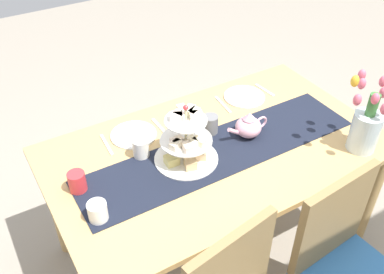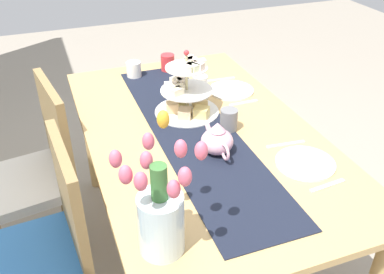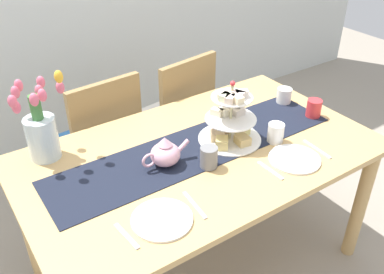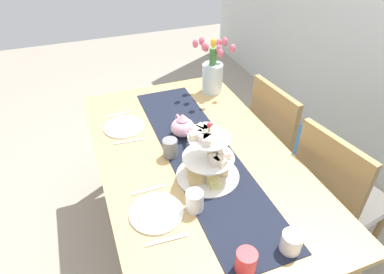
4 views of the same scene
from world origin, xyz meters
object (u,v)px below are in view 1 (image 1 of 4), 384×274
object	(u,v)px
tulip_vase	(367,124)
fork_right	(159,126)
fork_left	(265,90)
knife_left	(223,104)
dinner_plate_right	(134,135)
mug_white_text	(141,148)
cream_jug	(98,212)
knife_right	(107,145)
chair_left	(346,265)
mug_grey	(211,124)
dinner_plate_left	(244,97)
dining_table	(216,163)
mug_orange	(77,182)
tiered_cake_stand	(186,143)
teapot	(249,126)

from	to	relation	value
tulip_vase	fork_right	xyz separation A→B (m)	(0.76, -0.64, -0.14)
fork_left	knife_left	bearing A→B (deg)	0.00
dinner_plate_right	mug_white_text	size ratio (longest dim) A/B	2.42
knife_left	cream_jug	bearing A→B (deg)	25.60
fork_left	knife_right	distance (m)	0.97
knife_right	chair_left	bearing A→B (deg)	123.58
tulip_vase	mug_grey	world-z (taller)	tulip_vase
tulip_vase	dinner_plate_left	world-z (taller)	tulip_vase
dining_table	mug_grey	distance (m)	0.20
tulip_vase	knife_left	world-z (taller)	tulip_vase
fork_left	chair_left	bearing A→B (deg)	72.71
fork_left	knife_left	size ratio (longest dim) A/B	0.88
mug_orange	tiered_cake_stand	bearing A→B (deg)	172.63
knife_left	knife_right	size ratio (longest dim) A/B	1.00
teapot	mug_orange	world-z (taller)	teapot
teapot	knife_right	world-z (taller)	teapot
fork_left	mug_white_text	size ratio (longest dim) A/B	1.58
knife_right	knife_left	bearing A→B (deg)	180.00
fork_left	knife_right	size ratio (longest dim) A/B	0.88
fork_right	mug_orange	world-z (taller)	mug_orange
tulip_vase	mug_orange	bearing A→B (deg)	-18.28
dining_table	dinner_plate_left	bearing A→B (deg)	-142.10
knife_left	mug_grey	world-z (taller)	mug_grey
knife_right	mug_orange	size ratio (longest dim) A/B	1.79
tulip_vase	knife_right	world-z (taller)	tulip_vase
teapot	dinner_plate_right	size ratio (longest dim) A/B	1.04
knife_right	tiered_cake_stand	bearing A→B (deg)	134.30
knife_right	mug_white_text	xyz separation A→B (m)	(-0.11, 0.16, 0.04)
chair_left	tulip_vase	bearing A→B (deg)	-137.51
cream_jug	fork_left	size ratio (longest dim) A/B	0.57
chair_left	tiered_cake_stand	xyz separation A→B (m)	(0.38, -0.71, 0.34)
knife_right	mug_white_text	world-z (taller)	mug_white_text
cream_jug	fork_left	world-z (taller)	cream_jug
fork_right	dinner_plate_right	bearing A→B (deg)	0.00
dinner_plate_right	mug_white_text	xyz separation A→B (m)	(0.03, 0.16, 0.04)
knife_left	dinner_plate_right	xyz separation A→B (m)	(0.54, 0.00, 0.00)
fork_right	knife_right	distance (m)	0.29
fork_right	teapot	bearing A→B (deg)	140.06
dinner_plate_left	mug_grey	size ratio (longest dim) A/B	2.42
tiered_cake_stand	mug_grey	world-z (taller)	tiered_cake_stand
tiered_cake_stand	mug_orange	size ratio (longest dim) A/B	3.20
fork_left	mug_grey	size ratio (longest dim) A/B	1.58
dinner_plate_left	knife_left	bearing A→B (deg)	0.00
dinner_plate_left	knife_right	size ratio (longest dim) A/B	1.35
teapot	cream_jug	bearing A→B (deg)	9.00
teapot	knife_left	xyz separation A→B (m)	(-0.05, -0.29, -0.06)
cream_jug	dinner_plate_right	xyz separation A→B (m)	(-0.35, -0.42, -0.04)
dinner_plate_right	mug_orange	distance (m)	0.43
tiered_cake_stand	dinner_plate_left	xyz separation A→B (m)	(-0.54, -0.29, -0.10)
dinner_plate_left	tulip_vase	bearing A→B (deg)	108.85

